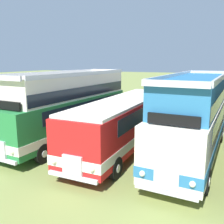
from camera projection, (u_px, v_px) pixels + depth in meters
The scene contains 3 objects.
bus_first_in_row at pixel (70, 105), 16.54m from camera, with size 3.17×11.14×4.52m.
bus_second_in_row at pixel (125, 120), 15.03m from camera, with size 2.63×11.39×2.99m.
bus_third_in_row at pixel (195, 115), 13.52m from camera, with size 2.97×11.01×4.52m.
Camera 1 is at (-6.29, -13.86, 5.19)m, focal length 40.58 mm.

